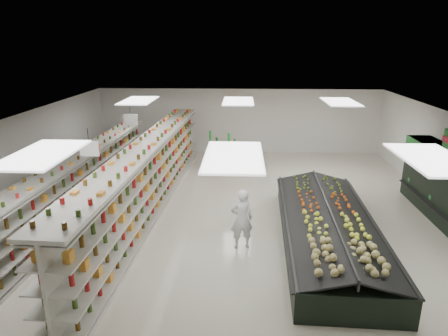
{
  "coord_description": "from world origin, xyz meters",
  "views": [
    {
      "loc": [
        0.17,
        -11.86,
        5.4
      ],
      "look_at": [
        -0.42,
        0.87,
        1.36
      ],
      "focal_mm": 32.0,
      "sensor_mm": 36.0,
      "label": 1
    }
  ],
  "objects_px": {
    "gondola_left": "(86,182)",
    "shopper_background": "(140,159)",
    "soda_endcap": "(223,152)",
    "shopper_main": "(242,219)",
    "gondola_center": "(149,179)",
    "produce_island": "(328,228)"
  },
  "relations": [
    {
      "from": "gondola_left",
      "to": "shopper_background",
      "type": "relative_size",
      "value": 7.2
    },
    {
      "from": "soda_endcap",
      "to": "shopper_main",
      "type": "bearing_deg",
      "value": -83.06
    },
    {
      "from": "gondola_center",
      "to": "shopper_main",
      "type": "distance_m",
      "value": 3.97
    },
    {
      "from": "produce_island",
      "to": "soda_endcap",
      "type": "xyz_separation_m",
      "value": [
        -3.26,
        6.75,
        0.29
      ]
    },
    {
      "from": "produce_island",
      "to": "soda_endcap",
      "type": "relative_size",
      "value": 4.5
    },
    {
      "from": "produce_island",
      "to": "gondola_left",
      "type": "bearing_deg",
      "value": 163.02
    },
    {
      "from": "produce_island",
      "to": "shopper_main",
      "type": "distance_m",
      "value": 2.45
    },
    {
      "from": "produce_island",
      "to": "shopper_main",
      "type": "bearing_deg",
      "value": -171.93
    },
    {
      "from": "gondola_center",
      "to": "shopper_background",
      "type": "xyz_separation_m",
      "value": [
        -1.17,
        3.28,
        -0.29
      ]
    },
    {
      "from": "produce_island",
      "to": "shopper_background",
      "type": "distance_m",
      "value": 8.59
    },
    {
      "from": "gondola_left",
      "to": "soda_endcap",
      "type": "distance_m",
      "value": 6.25
    },
    {
      "from": "gondola_left",
      "to": "shopper_background",
      "type": "height_order",
      "value": "gondola_left"
    },
    {
      "from": "gondola_center",
      "to": "soda_endcap",
      "type": "xyz_separation_m",
      "value": [
        2.21,
        4.58,
        -0.29
      ]
    },
    {
      "from": "gondola_center",
      "to": "produce_island",
      "type": "bearing_deg",
      "value": -19.06
    },
    {
      "from": "shopper_background",
      "to": "gondola_center",
      "type": "bearing_deg",
      "value": -156.25
    },
    {
      "from": "gondola_center",
      "to": "produce_island",
      "type": "xyz_separation_m",
      "value": [
        5.47,
        -2.17,
        -0.58
      ]
    },
    {
      "from": "gondola_left",
      "to": "gondola_center",
      "type": "height_order",
      "value": "gondola_center"
    },
    {
      "from": "gondola_center",
      "to": "soda_endcap",
      "type": "bearing_deg",
      "value": 66.82
    },
    {
      "from": "gondola_center",
      "to": "gondola_left",
      "type": "bearing_deg",
      "value": 177.81
    },
    {
      "from": "gondola_left",
      "to": "soda_endcap",
      "type": "xyz_separation_m",
      "value": [
        4.44,
        4.4,
        -0.11
      ]
    },
    {
      "from": "produce_island",
      "to": "shopper_background",
      "type": "xyz_separation_m",
      "value": [
        -6.64,
        5.45,
        0.29
      ]
    },
    {
      "from": "produce_island",
      "to": "shopper_background",
      "type": "height_order",
      "value": "shopper_background"
    }
  ]
}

